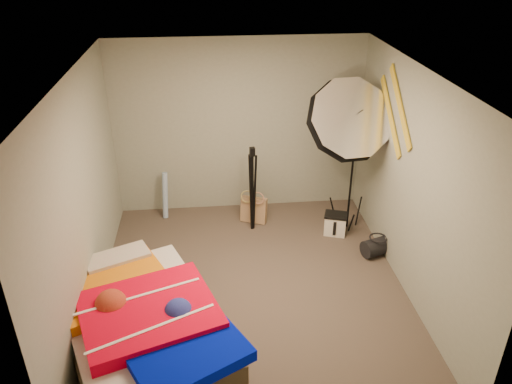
{
  "coord_description": "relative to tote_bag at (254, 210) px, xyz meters",
  "views": [
    {
      "loc": [
        -0.43,
        -4.61,
        3.71
      ],
      "look_at": [
        0.1,
        0.6,
        0.95
      ],
      "focal_mm": 35.0,
      "sensor_mm": 36.0,
      "label": 1
    }
  ],
  "objects": [
    {
      "name": "duffel_bag",
      "position": [
        1.49,
        -0.99,
        -0.07
      ],
      "size": [
        0.43,
        0.34,
        0.23
      ],
      "primitive_type": "cylinder",
      "rotation": [
        0.0,
        1.57,
        0.33
      ],
      "color": "black",
      "rests_on": "floor"
    },
    {
      "name": "bed",
      "position": [
        -1.33,
        -2.28,
        0.11
      ],
      "size": [
        2.07,
        2.34,
        0.57
      ],
      "color": "#4B3D29",
      "rests_on": "floor"
    },
    {
      "name": "camera_case",
      "position": [
        1.07,
        -0.45,
        -0.04
      ],
      "size": [
        0.33,
        0.28,
        0.28
      ],
      "primitive_type": "cube",
      "rotation": [
        0.0,
        0.0,
        -0.33
      ],
      "color": "white",
      "rests_on": "floor"
    },
    {
      "name": "ceiling",
      "position": [
        -0.16,
        -1.51,
        2.32
      ],
      "size": [
        4.0,
        4.0,
        0.0
      ],
      "primitive_type": "plane",
      "rotation": [
        3.14,
        0.0,
        0.0
      ],
      "color": "silver",
      "rests_on": "wall_back"
    },
    {
      "name": "wall_stripe_lower",
      "position": [
        1.57,
        -0.66,
        1.57
      ],
      "size": [
        0.02,
        0.91,
        0.78
      ],
      "primitive_type": "cube",
      "rotation": [
        0.7,
        0.0,
        0.0
      ],
      "color": "gold",
      "rests_on": "wall_right"
    },
    {
      "name": "wall_stripe_upper",
      "position": [
        1.57,
        -0.91,
        1.77
      ],
      "size": [
        0.02,
        0.91,
        0.78
      ],
      "primitive_type": "cube",
      "rotation": [
        0.7,
        0.0,
        0.0
      ],
      "color": "gold",
      "rests_on": "wall_right"
    },
    {
      "name": "wall_right",
      "position": [
        1.59,
        -1.51,
        1.07
      ],
      "size": [
        0.0,
        4.0,
        4.0
      ],
      "primitive_type": "plane",
      "rotation": [
        1.57,
        0.0,
        -1.57
      ],
      "color": "gray",
      "rests_on": "floor"
    },
    {
      "name": "floor",
      "position": [
        -0.16,
        -1.51,
        -0.18
      ],
      "size": [
        4.0,
        4.0,
        0.0
      ],
      "primitive_type": "plane",
      "color": "#4E423A",
      "rests_on": "ground"
    },
    {
      "name": "camera_tripod",
      "position": [
        -0.04,
        -0.2,
        0.52
      ],
      "size": [
        0.07,
        0.07,
        1.22
      ],
      "color": "black",
      "rests_on": "floor"
    },
    {
      "name": "wall_front",
      "position": [
        -0.16,
        -3.51,
        1.07
      ],
      "size": [
        3.5,
        0.0,
        3.5
      ],
      "primitive_type": "plane",
      "rotation": [
        -1.57,
        0.0,
        0.0
      ],
      "color": "gray",
      "rests_on": "floor"
    },
    {
      "name": "photo_umbrella",
      "position": [
        1.12,
        -0.43,
        1.44
      ],
      "size": [
        1.29,
        0.9,
        2.26
      ],
      "color": "black",
      "rests_on": "floor"
    },
    {
      "name": "wall_left",
      "position": [
        -1.91,
        -1.51,
        1.07
      ],
      "size": [
        0.0,
        4.0,
        4.0
      ],
      "primitive_type": "plane",
      "rotation": [
        1.57,
        0.0,
        1.57
      ],
      "color": "gray",
      "rests_on": "floor"
    },
    {
      "name": "tote_bag",
      "position": [
        0.0,
        0.0,
        0.0
      ],
      "size": [
        0.4,
        0.29,
        0.38
      ],
      "primitive_type": "cube",
      "rotation": [
        -0.14,
        0.0,
        -0.4
      ],
      "color": "tan",
      "rests_on": "floor"
    },
    {
      "name": "wall_back",
      "position": [
        -0.16,
        0.49,
        1.07
      ],
      "size": [
        3.5,
        0.0,
        3.5
      ],
      "primitive_type": "plane",
      "rotation": [
        1.57,
        0.0,
        0.0
      ],
      "color": "gray",
      "rests_on": "floor"
    },
    {
      "name": "wrapping_roll",
      "position": [
        -1.25,
        0.27,
        0.15
      ],
      "size": [
        0.13,
        0.21,
        0.68
      ],
      "primitive_type": "cylinder",
      "rotation": [
        -0.17,
        0.0,
        -0.3
      ],
      "color": "#487DBF",
      "rests_on": "floor"
    }
  ]
}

